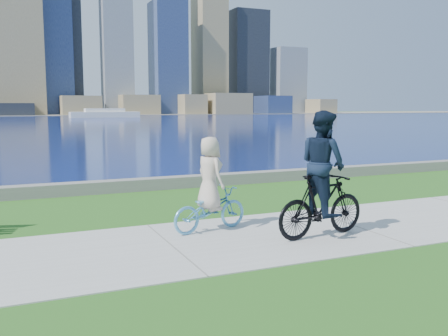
# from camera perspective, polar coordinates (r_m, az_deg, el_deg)

# --- Properties ---
(ground) EXTENTS (320.00, 320.00, 0.00)m
(ground) POSITION_cam_1_polar(r_m,az_deg,el_deg) (9.17, -5.91, -8.99)
(ground) COLOR #215516
(ground) RESTS_ON ground
(concrete_path) EXTENTS (80.00, 3.50, 0.02)m
(concrete_path) POSITION_cam_1_polar(r_m,az_deg,el_deg) (9.17, -5.91, -8.93)
(concrete_path) COLOR #A7A7A2
(concrete_path) RESTS_ON ground
(seawall) EXTENTS (90.00, 0.50, 0.35)m
(seawall) POSITION_cam_1_polar(r_m,az_deg,el_deg) (15.03, -13.10, -2.09)
(seawall) COLOR slate
(seawall) RESTS_ON ground
(bay_water) EXTENTS (320.00, 131.00, 0.01)m
(bay_water) POSITION_cam_1_polar(r_m,az_deg,el_deg) (80.49, -21.70, 4.89)
(bay_water) COLOR navy
(bay_water) RESTS_ON ground
(far_shore) EXTENTS (320.00, 30.00, 0.12)m
(far_shore) POSITION_cam_1_polar(r_m,az_deg,el_deg) (138.46, -22.52, 5.63)
(far_shore) COLOR slate
(far_shore) RESTS_ON ground
(ferry_far) EXTENTS (13.80, 3.94, 1.87)m
(ferry_far) POSITION_cam_1_polar(r_m,az_deg,el_deg) (105.61, -13.48, 6.05)
(ferry_far) COLOR silver
(ferry_far) RESTS_ON ground
(cyclist_woman) EXTENTS (0.94, 1.79, 1.91)m
(cyclist_woman) POSITION_cam_1_polar(r_m,az_deg,el_deg) (10.06, -1.63, -3.25)
(cyclist_woman) COLOR #5AA9DB
(cyclist_woman) RESTS_ON ground
(cyclist_man) EXTENTS (0.85, 2.09, 2.44)m
(cyclist_man) POSITION_cam_1_polar(r_m,az_deg,el_deg) (9.74, 11.15, -1.88)
(cyclist_man) COLOR black
(cyclist_man) RESTS_ON ground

